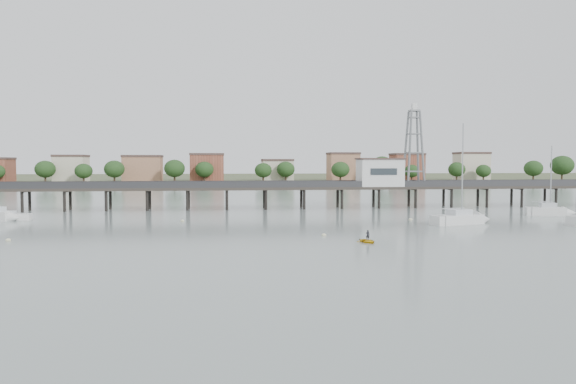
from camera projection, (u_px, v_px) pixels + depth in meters
name	position (u px, v px, depth m)	size (l,w,h in m)	color
ground_plane	(281.00, 274.00, 42.58)	(500.00, 500.00, 0.00)	gray
pier	(246.00, 188.00, 101.88)	(150.00, 5.00, 5.50)	#2D2823
pier_building	(380.00, 172.00, 104.68)	(8.40, 5.40, 5.30)	silver
lattice_tower	(414.00, 148.00, 105.22)	(3.20, 3.20, 15.50)	slate
sailboat_b	(2.00, 216.00, 81.58)	(6.77, 4.49, 11.03)	silver
sailboat_c	(467.00, 219.00, 77.56)	(9.27, 5.20, 14.64)	silver
sailboat_e	(554.00, 211.00, 89.43)	(7.28, 3.82, 11.67)	silver
white_tender	(16.00, 217.00, 82.17)	(3.98, 1.69, 1.54)	silver
yellow_dinghy	(368.00, 242.00, 59.23)	(1.79, 0.52, 2.51)	gold
dinghy_occupant	(368.00, 242.00, 59.23)	(0.39, 1.07, 0.26)	black
mooring_buoys	(186.00, 227.00, 72.35)	(61.97, 18.59, 0.39)	beige
far_shore	(231.00, 178.00, 280.14)	(500.00, 170.00, 10.40)	#475133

